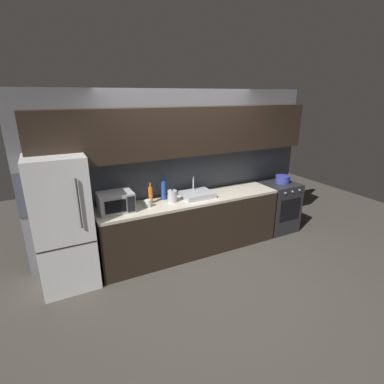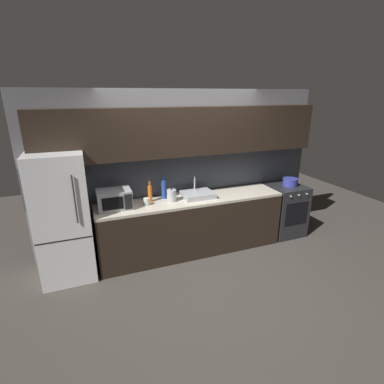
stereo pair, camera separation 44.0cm
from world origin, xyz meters
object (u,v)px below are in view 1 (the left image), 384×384
object	(u,v)px
wine_bottle_blue	(164,190)
cooking_pot	(283,179)
kettle	(172,196)
mug_clear	(148,203)
refrigerator	(63,223)
wine_bottle_orange	(151,195)
oven_range	(278,206)
microwave	(116,202)

from	to	relation	value
wine_bottle_blue	cooking_pot	bearing A→B (deg)	-4.36
kettle	mug_clear	bearing A→B (deg)	-176.25
refrigerator	wine_bottle_blue	xyz separation A→B (m)	(1.44, 0.17, 0.18)
wine_bottle_orange	mug_clear	size ratio (longest dim) A/B	2.96
cooking_pot	oven_range	bearing A→B (deg)	-178.39
kettle	wine_bottle_orange	size ratio (longest dim) A/B	0.65
microwave	kettle	xyz separation A→B (m)	(0.83, -0.01, -0.04)
oven_range	microwave	bearing A→B (deg)	179.62
microwave	kettle	world-z (taller)	microwave
wine_bottle_orange	mug_clear	world-z (taller)	wine_bottle_orange
refrigerator	mug_clear	size ratio (longest dim) A/B	16.46
wine_bottle_blue	cooking_pot	world-z (taller)	wine_bottle_blue
oven_range	mug_clear	size ratio (longest dim) A/B	8.49
microwave	mug_clear	world-z (taller)	microwave
wine_bottle_blue	refrigerator	bearing A→B (deg)	-173.25
oven_range	wine_bottle_blue	xyz separation A→B (m)	(-2.18, 0.17, 0.61)
refrigerator	wine_bottle_orange	bearing A→B (deg)	4.87
refrigerator	microwave	world-z (taller)	refrigerator
refrigerator	cooking_pot	bearing A→B (deg)	0.00
refrigerator	microwave	size ratio (longest dim) A/B	3.79
wine_bottle_blue	cooking_pot	xyz separation A→B (m)	(2.23, -0.17, -0.09)
wine_bottle_blue	mug_clear	xyz separation A→B (m)	(-0.31, -0.19, -0.10)
wine_bottle_orange	wine_bottle_blue	distance (m)	0.24
oven_range	cooking_pot	xyz separation A→B (m)	(0.05, 0.00, 0.52)
microwave	wine_bottle_orange	size ratio (longest dim) A/B	1.47
wine_bottle_blue	microwave	bearing A→B (deg)	-168.66
mug_clear	wine_bottle_orange	bearing A→B (deg)	56.39
kettle	mug_clear	size ratio (longest dim) A/B	1.91
oven_range	kettle	size ratio (longest dim) A/B	4.44
oven_range	kettle	world-z (taller)	kettle
wine_bottle_blue	mug_clear	world-z (taller)	wine_bottle_blue
oven_range	wine_bottle_orange	bearing A→B (deg)	177.54
oven_range	kettle	xyz separation A→B (m)	(-2.11, 0.01, 0.54)
microwave	wine_bottle_orange	world-z (taller)	wine_bottle_orange
mug_clear	cooking_pot	size ratio (longest dim) A/B	0.41
wine_bottle_orange	mug_clear	xyz separation A→B (m)	(-0.08, -0.12, -0.08)
oven_range	microwave	xyz separation A→B (m)	(-2.94, 0.02, 0.58)
mug_clear	oven_range	bearing A→B (deg)	0.45
kettle	cooking_pot	world-z (taller)	kettle
cooking_pot	wine_bottle_blue	bearing A→B (deg)	175.64
mug_clear	cooking_pot	world-z (taller)	cooking_pot
refrigerator	cooking_pot	xyz separation A→B (m)	(3.67, 0.00, 0.09)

